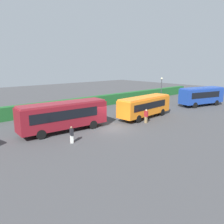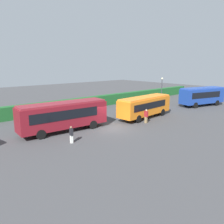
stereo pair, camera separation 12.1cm
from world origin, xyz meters
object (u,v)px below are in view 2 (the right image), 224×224
Objects in this scene: bus_blue at (202,95)px; person_left at (71,134)px; bus_orange at (145,106)px; lamppost at (162,87)px; person_right at (139,107)px; person_far at (202,97)px; bus_maroon at (64,115)px; person_center at (146,116)px.

bus_blue is 27.94m from person_left.
lamppost is (10.55, 5.00, 1.41)m from bus_orange.
person_right is 0.95× the size of person_far.
bus_orange is 1.91× the size of lamppost.
bus_maroon is 4.28m from person_left.
bus_maroon reaches higher than person_right.
lamppost reaches higher than person_right.
person_center is (11.08, 0.12, 0.06)m from person_left.
bus_maroon is at bearing -170.67° from bus_blue.
person_center is at bearing -17.15° from bus_maroon.
bus_orange is 3.07m from person_center.
person_right is at bearing -179.70° from bus_blue.
lamppost is at bearing 21.05° from bus_orange.
bus_maroon reaches higher than person_left.
person_right is at bearing -164.46° from lamppost.
person_left is at bearing -106.25° from bus_maroon.
lamppost reaches higher than person_far.
person_right is (13.50, 0.82, -0.93)m from bus_maroon.
person_left is 0.87× the size of person_far.
person_left is at bearing -176.78° from person_center.
person_far is at bearing -1.77° from bus_orange.
bus_orange is at bearing -161.73° from person_left.
bus_orange is 13.43m from person_left.
bus_maroon is 1.08× the size of bus_orange.
person_left is at bearing -73.19° from person_right.
bus_maroon is 22.59m from lamppost.
person_far is 8.85m from lamppost.
bus_orange is at bearing -4.07° from bus_maroon.
bus_maroon is 11.89m from bus_orange.
lamppost is (23.78, 7.16, 2.26)m from person_left.
lamppost reaches higher than person_left.
lamppost reaches higher than bus_orange.
lamppost reaches higher than bus_blue.
person_far is (31.27, 2.96, 0.14)m from person_left.
person_left is 31.41m from person_far.
person_center is (-2.15, -2.05, -0.79)m from bus_orange.
person_left is 0.93× the size of person_center.
person_center is at bearing -160.95° from bus_blue.
person_left is 15.68m from person_right.
bus_orange reaches higher than person_center.
person_center is 20.39m from person_far.
person_left is (-1.46, -3.89, -1.01)m from bus_maroon.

